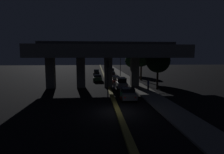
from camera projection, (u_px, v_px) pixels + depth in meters
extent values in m
plane|color=black|center=(118.00, 112.00, 17.47)|extent=(200.00, 200.00, 0.00)
cube|color=olive|center=(104.00, 75.00, 52.09)|extent=(0.51, 126.00, 0.26)
cube|color=slate|center=(126.00, 78.00, 45.64)|extent=(2.91, 126.00, 0.15)
cube|color=slate|center=(81.00, 73.00, 31.01)|extent=(1.42, 1.37, 5.34)
cube|color=slate|center=(135.00, 72.00, 31.85)|extent=(1.42, 1.37, 5.34)
cube|color=slate|center=(108.00, 73.00, 31.43)|extent=(1.42, 1.37, 5.34)
cube|color=slate|center=(51.00, 73.00, 30.56)|extent=(1.42, 1.37, 5.34)
cube|color=slate|center=(108.00, 52.00, 31.01)|extent=(24.77, 12.92, 1.94)
cube|color=#333335|center=(108.00, 44.00, 30.85)|extent=(24.77, 0.40, 0.90)
cylinder|color=black|center=(108.00, 80.00, 21.99)|extent=(0.14, 0.14, 5.26)
cube|color=black|center=(108.00, 64.00, 21.94)|extent=(0.30, 0.28, 0.95)
sphere|color=black|center=(108.00, 62.00, 22.06)|extent=(0.18, 0.18, 0.18)
sphere|color=yellow|center=(108.00, 64.00, 22.09)|extent=(0.18, 0.18, 0.18)
sphere|color=black|center=(108.00, 66.00, 22.13)|extent=(0.18, 0.18, 0.18)
cylinder|color=#2D2D30|center=(120.00, 60.00, 48.54)|extent=(0.18, 0.18, 8.93)
cylinder|color=#2D2D30|center=(117.00, 45.00, 47.95)|extent=(2.05, 0.10, 0.10)
ellipsoid|color=#F2B759|center=(113.00, 45.00, 47.87)|extent=(0.56, 0.32, 0.24)
cube|color=#515459|center=(128.00, 94.00, 22.52)|extent=(1.96, 4.04, 0.73)
cube|color=black|center=(128.00, 90.00, 22.35)|extent=(1.64, 1.65, 0.47)
cylinder|color=black|center=(120.00, 95.00, 23.83)|extent=(0.23, 0.65, 0.64)
cylinder|color=black|center=(133.00, 95.00, 23.90)|extent=(0.23, 0.65, 0.64)
cylinder|color=black|center=(122.00, 100.00, 21.23)|extent=(0.23, 0.65, 0.64)
cylinder|color=black|center=(136.00, 99.00, 21.30)|extent=(0.23, 0.65, 0.64)
cube|color=red|center=(125.00, 98.00, 20.51)|extent=(0.18, 0.04, 0.11)
cube|color=red|center=(135.00, 97.00, 20.57)|extent=(0.18, 0.04, 0.11)
cube|color=gray|center=(121.00, 84.00, 30.38)|extent=(1.71, 3.96, 0.78)
cube|color=black|center=(121.00, 80.00, 30.29)|extent=(1.49, 2.38, 0.78)
cylinder|color=black|center=(116.00, 85.00, 31.65)|extent=(0.21, 0.67, 0.66)
cylinder|color=black|center=(125.00, 85.00, 31.77)|extent=(0.21, 0.67, 0.66)
cylinder|color=black|center=(118.00, 88.00, 29.07)|extent=(0.21, 0.67, 0.66)
cylinder|color=black|center=(127.00, 88.00, 29.20)|extent=(0.21, 0.67, 0.66)
cube|color=red|center=(119.00, 86.00, 28.37)|extent=(0.18, 0.03, 0.11)
cube|color=red|center=(126.00, 86.00, 28.46)|extent=(0.18, 0.03, 0.11)
cube|color=#591414|center=(115.00, 80.00, 36.25)|extent=(1.83, 4.40, 0.59)
cube|color=black|center=(115.00, 77.00, 36.18)|extent=(1.57, 2.66, 0.62)
cylinder|color=black|center=(111.00, 81.00, 37.59)|extent=(0.23, 0.66, 0.65)
cylinder|color=black|center=(118.00, 81.00, 37.79)|extent=(0.23, 0.66, 0.65)
cylinder|color=black|center=(112.00, 83.00, 34.77)|extent=(0.23, 0.66, 0.65)
cylinder|color=black|center=(120.00, 83.00, 34.97)|extent=(0.23, 0.66, 0.65)
cube|color=red|center=(114.00, 82.00, 34.02)|extent=(0.18, 0.04, 0.11)
cube|color=red|center=(120.00, 82.00, 34.17)|extent=(0.18, 0.04, 0.11)
cube|color=#591414|center=(112.00, 76.00, 45.05)|extent=(1.77, 4.06, 0.65)
cube|color=black|center=(112.00, 73.00, 44.97)|extent=(1.56, 2.44, 0.74)
cylinder|color=black|center=(108.00, 76.00, 46.33)|extent=(0.20, 0.66, 0.66)
cylinder|color=black|center=(114.00, 76.00, 46.48)|extent=(0.20, 0.66, 0.66)
cylinder|color=black|center=(109.00, 78.00, 43.68)|extent=(0.20, 0.66, 0.66)
cylinder|color=black|center=(115.00, 77.00, 43.83)|extent=(0.20, 0.66, 0.66)
cube|color=red|center=(110.00, 76.00, 42.97)|extent=(0.18, 0.03, 0.11)
cube|color=red|center=(115.00, 76.00, 43.08)|extent=(0.18, 0.03, 0.11)
cube|color=gold|center=(111.00, 73.00, 53.17)|extent=(2.04, 4.79, 0.68)
cube|color=black|center=(111.00, 70.00, 53.19)|extent=(1.77, 3.46, 0.99)
cylinder|color=black|center=(107.00, 73.00, 54.64)|extent=(0.22, 0.70, 0.69)
cylinder|color=black|center=(113.00, 73.00, 54.86)|extent=(0.22, 0.70, 0.69)
cylinder|color=black|center=(108.00, 74.00, 51.56)|extent=(0.22, 0.70, 0.69)
cylinder|color=black|center=(114.00, 74.00, 51.78)|extent=(0.22, 0.70, 0.69)
cube|color=red|center=(109.00, 73.00, 50.75)|extent=(0.18, 0.04, 0.11)
cube|color=red|center=(114.00, 73.00, 50.90)|extent=(0.18, 0.04, 0.11)
cube|color=black|center=(109.00, 71.00, 61.71)|extent=(1.75, 4.42, 0.66)
cube|color=black|center=(109.00, 69.00, 61.64)|extent=(1.53, 2.66, 0.60)
cylinder|color=black|center=(106.00, 71.00, 63.11)|extent=(0.20, 0.58, 0.58)
cylinder|color=black|center=(111.00, 71.00, 63.26)|extent=(0.20, 0.58, 0.58)
cylinder|color=black|center=(107.00, 72.00, 60.23)|extent=(0.20, 0.58, 0.58)
cylinder|color=black|center=(112.00, 72.00, 60.38)|extent=(0.20, 0.58, 0.58)
cube|color=red|center=(108.00, 71.00, 59.46)|extent=(0.18, 0.03, 0.11)
cube|color=red|center=(111.00, 71.00, 59.57)|extent=(0.18, 0.03, 0.11)
cube|color=black|center=(98.00, 78.00, 39.34)|extent=(1.84, 3.92, 0.66)
cube|color=black|center=(98.00, 76.00, 39.37)|extent=(1.62, 1.57, 0.44)
cylinder|color=black|center=(102.00, 80.00, 38.18)|extent=(0.20, 0.70, 0.70)
cylinder|color=black|center=(93.00, 81.00, 38.02)|extent=(0.20, 0.70, 0.70)
cylinder|color=black|center=(101.00, 79.00, 40.73)|extent=(0.20, 0.70, 0.70)
cylinder|color=black|center=(94.00, 79.00, 40.57)|extent=(0.20, 0.70, 0.70)
cube|color=white|center=(100.00, 78.00, 41.35)|extent=(0.18, 0.03, 0.11)
cube|color=white|center=(95.00, 78.00, 41.23)|extent=(0.18, 0.03, 0.11)
cube|color=black|center=(96.00, 73.00, 52.92)|extent=(1.78, 4.62, 0.59)
cube|color=black|center=(96.00, 71.00, 52.85)|extent=(1.54, 2.78, 0.69)
cylinder|color=black|center=(99.00, 74.00, 51.51)|extent=(0.21, 0.66, 0.66)
cylinder|color=black|center=(94.00, 74.00, 51.40)|extent=(0.21, 0.66, 0.66)
cylinder|color=black|center=(99.00, 73.00, 54.51)|extent=(0.21, 0.66, 0.66)
cylinder|color=black|center=(94.00, 73.00, 54.40)|extent=(0.21, 0.66, 0.66)
cube|color=white|center=(98.00, 73.00, 55.26)|extent=(0.18, 0.03, 0.11)
cube|color=white|center=(95.00, 73.00, 55.18)|extent=(0.18, 0.03, 0.11)
cylinder|color=black|center=(120.00, 98.00, 22.18)|extent=(0.11, 0.55, 0.55)
cylinder|color=black|center=(122.00, 100.00, 20.96)|extent=(0.13, 0.55, 0.55)
cube|color=maroon|center=(121.00, 97.00, 21.54)|extent=(0.29, 0.95, 0.32)
cylinder|color=#26593F|center=(121.00, 94.00, 21.49)|extent=(0.34, 0.34, 0.55)
sphere|color=black|center=(121.00, 91.00, 21.45)|extent=(0.24, 0.24, 0.24)
cube|color=red|center=(122.00, 99.00, 20.89)|extent=(0.08, 0.03, 0.08)
cylinder|color=black|center=(114.00, 88.00, 29.35)|extent=(0.10, 0.59, 0.59)
cylinder|color=black|center=(114.00, 89.00, 28.07)|extent=(0.12, 0.59, 0.59)
cube|color=navy|center=(114.00, 87.00, 28.68)|extent=(0.28, 0.99, 0.32)
cylinder|color=beige|center=(114.00, 85.00, 28.63)|extent=(0.33, 0.33, 0.58)
sphere|color=black|center=(114.00, 82.00, 28.59)|extent=(0.24, 0.24, 0.24)
cube|color=red|center=(114.00, 88.00, 27.99)|extent=(0.08, 0.03, 0.08)
cylinder|color=black|center=(148.00, 88.00, 28.02)|extent=(0.28, 0.28, 0.83)
cylinder|color=navy|center=(148.00, 83.00, 27.94)|extent=(0.33, 0.33, 0.69)
sphere|color=tan|center=(148.00, 80.00, 27.88)|extent=(0.22, 0.22, 0.22)
cylinder|color=#2D2116|center=(157.00, 80.00, 29.46)|extent=(0.33, 0.33, 3.33)
sphere|color=black|center=(158.00, 61.00, 29.10)|extent=(4.03, 4.03, 4.03)
cylinder|color=#38281C|center=(141.00, 72.00, 40.88)|extent=(0.42, 0.42, 3.72)
sphere|color=black|center=(141.00, 58.00, 40.48)|extent=(4.25, 4.25, 4.25)
cylinder|color=#38281C|center=(131.00, 70.00, 54.36)|extent=(0.39, 0.39, 2.74)
sphere|color=black|center=(132.00, 61.00, 54.02)|extent=(4.11, 4.11, 4.11)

